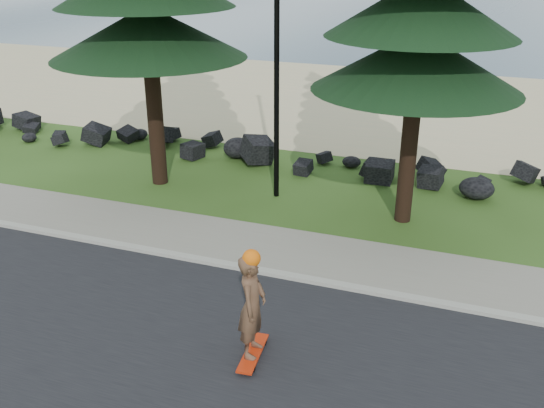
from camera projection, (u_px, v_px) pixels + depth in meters
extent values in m
plane|color=#2E4C17|center=(230.00, 246.00, 13.89)|extent=(160.00, 160.00, 0.00)
cube|color=black|center=(121.00, 365.00, 10.00)|extent=(160.00, 7.00, 0.02)
cube|color=#A4A293|center=(213.00, 262.00, 13.09)|extent=(160.00, 0.20, 0.10)
cube|color=gray|center=(233.00, 241.00, 14.04)|extent=(160.00, 2.00, 0.08)
cube|color=beige|center=(363.00, 101.00, 26.38)|extent=(160.00, 15.00, 0.01)
cube|color=#335061|center=(443.00, 13.00, 57.83)|extent=(160.00, 58.00, 0.01)
cylinder|color=black|center=(277.00, 47.00, 15.04)|extent=(0.14, 0.14, 8.00)
cube|color=red|center=(253.00, 353.00, 10.14)|extent=(0.37, 1.11, 0.04)
imported|color=brown|center=(252.00, 306.00, 9.77)|extent=(0.50, 0.70, 1.82)
sphere|color=orange|center=(251.00, 258.00, 9.42)|extent=(0.29, 0.29, 0.29)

